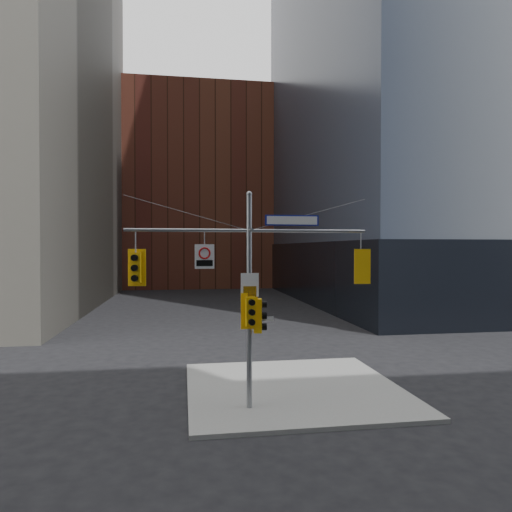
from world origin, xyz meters
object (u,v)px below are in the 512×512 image
object	(u,v)px
traffic_light_pole_side	(259,316)
regulatory_sign_arm	(205,256)
signal_assembly	(249,279)
traffic_light_pole_front	(250,312)
street_sign_blade	(292,220)
traffic_light_west_arm	(136,268)
traffic_light_east_arm	(361,266)

from	to	relation	value
traffic_light_pole_side	regulatory_sign_arm	distance (m)	2.68
signal_assembly	traffic_light_pole_front	world-z (taller)	signal_assembly
signal_assembly	traffic_light_pole_front	distance (m)	1.08
signal_assembly	street_sign_blade	size ratio (longest dim) A/B	4.37
signal_assembly	traffic_light_west_arm	xyz separation A→B (m)	(-3.63, 0.01, 0.38)
traffic_light_east_arm	street_sign_blade	world-z (taller)	street_sign_blade
traffic_light_east_arm	street_sign_blade	xyz separation A→B (m)	(-2.42, 0.00, 1.55)
traffic_light_west_arm	street_sign_blade	distance (m)	5.31
traffic_light_pole_side	traffic_light_pole_front	bearing A→B (deg)	134.51
traffic_light_west_arm	traffic_light_pole_front	distance (m)	3.91
traffic_light_west_arm	regulatory_sign_arm	xyz separation A→B (m)	(2.17, -0.03, 0.38)
signal_assembly	traffic_light_pole_side	distance (m)	1.27
street_sign_blade	regulatory_sign_arm	xyz separation A→B (m)	(-2.91, -0.02, -1.17)
traffic_light_pole_side	street_sign_blade	bearing A→B (deg)	-85.01
traffic_light_east_arm	traffic_light_pole_side	distance (m)	3.89
signal_assembly	traffic_light_pole_side	size ratio (longest dim) A/B	7.16
traffic_light_west_arm	traffic_light_pole_front	xyz separation A→B (m)	(3.63, -0.28, -1.43)
signal_assembly	street_sign_blade	bearing A→B (deg)	0.13
signal_assembly	traffic_light_pole_front	size ratio (longest dim) A/B	6.78
regulatory_sign_arm	street_sign_blade	bearing A→B (deg)	-6.59
traffic_light_east_arm	regulatory_sign_arm	bearing A→B (deg)	3.77
street_sign_blade	traffic_light_west_arm	bearing A→B (deg)	179.56
traffic_light_west_arm	traffic_light_pole_front	world-z (taller)	traffic_light_west_arm
signal_assembly	regulatory_sign_arm	size ratio (longest dim) A/B	10.06
traffic_light_east_arm	regulatory_sign_arm	world-z (taller)	regulatory_sign_arm
traffic_light_west_arm	traffic_light_pole_side	size ratio (longest dim) A/B	1.07
traffic_light_east_arm	street_sign_blade	size ratio (longest dim) A/B	0.65
signal_assembly	traffic_light_pole_front	xyz separation A→B (m)	(-0.00, -0.27, -1.05)
traffic_light_pole_front	regulatory_sign_arm	bearing A→B (deg)	165.02
traffic_light_west_arm	traffic_light_pole_side	bearing A→B (deg)	7.20
traffic_light_east_arm	traffic_light_pole_side	size ratio (longest dim) A/B	1.06
traffic_light_pole_side	street_sign_blade	world-z (taller)	street_sign_blade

